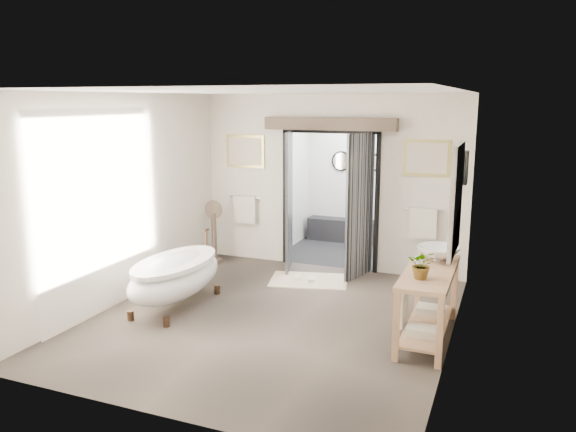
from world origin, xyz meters
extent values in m
plane|color=brown|center=(0.00, 0.00, 0.00)|extent=(5.00, 5.00, 0.00)
cube|color=silver|center=(0.00, -2.50, 1.45)|extent=(4.50, 0.02, 2.90)
cube|color=silver|center=(-2.25, 0.00, 1.45)|extent=(0.02, 5.00, 2.90)
cube|color=silver|center=(2.25, 0.00, 1.45)|extent=(0.02, 5.00, 2.90)
cube|color=silver|center=(-1.52, 2.50, 1.45)|extent=(1.45, 0.02, 2.90)
cube|color=silver|center=(1.52, 2.50, 1.45)|extent=(1.45, 0.02, 2.90)
cube|color=silver|center=(0.00, 2.50, 2.60)|extent=(1.60, 0.02, 0.60)
cube|color=white|center=(0.00, 0.00, 2.90)|extent=(4.50, 5.00, 0.02)
cube|color=silver|center=(-2.20, -0.60, 1.35)|extent=(0.02, 2.20, 2.70)
cube|color=gray|center=(2.23, 0.12, 1.70)|extent=(0.05, 0.95, 1.25)
cube|color=silver|center=(2.19, 0.12, 1.70)|extent=(0.01, 0.80, 1.10)
cube|color=black|center=(2.13, 1.55, 1.90)|extent=(0.20, 0.20, 0.45)
sphere|color=#FFCC8C|center=(2.13, 1.55, 1.90)|extent=(0.10, 0.10, 0.10)
cube|color=black|center=(0.00, 3.50, 0.01)|extent=(2.20, 2.00, 0.01)
cube|color=white|center=(0.00, 3.50, 2.50)|extent=(2.20, 2.00, 0.02)
cube|color=white|center=(0.00, 4.50, 1.25)|extent=(2.20, 0.02, 2.50)
cube|color=white|center=(-1.10, 3.50, 1.25)|extent=(0.02, 2.00, 2.50)
cube|color=white|center=(1.10, 3.50, 1.25)|extent=(0.02, 2.00, 2.50)
cube|color=black|center=(0.00, 4.32, 0.23)|extent=(2.00, 0.35, 0.45)
cylinder|color=silver|center=(-0.40, 4.47, 1.60)|extent=(0.40, 0.03, 0.40)
cylinder|color=silver|center=(0.40, 4.47, 1.60)|extent=(0.40, 0.03, 0.40)
cube|color=black|center=(-0.80, 2.50, 1.15)|extent=(0.07, 0.10, 2.30)
cube|color=black|center=(0.80, 2.50, 1.15)|extent=(0.07, 0.10, 2.30)
cube|color=black|center=(0.00, 2.50, 2.30)|extent=(1.67, 0.10, 0.07)
cube|color=black|center=(-0.60, 2.15, 1.15)|extent=(0.26, 0.78, 2.30)
cube|color=black|center=(0.60, 2.15, 1.15)|extent=(0.26, 0.78, 2.30)
cube|color=brown|center=(0.00, 2.40, 2.42)|extent=(2.20, 0.20, 0.20)
cube|color=tan|center=(-1.55, 2.48, 1.92)|extent=(0.72, 0.03, 0.57)
cube|color=silver|center=(-1.55, 2.46, 1.92)|extent=(0.62, 0.01, 0.47)
cube|color=tan|center=(1.55, 2.48, 1.92)|extent=(0.72, 0.03, 0.57)
cube|color=silver|center=(1.55, 2.46, 1.92)|extent=(0.62, 0.01, 0.47)
cylinder|color=silver|center=(-1.55, 2.44, 1.12)|extent=(0.60, 0.02, 0.02)
cube|color=white|center=(-1.55, 2.42, 0.90)|extent=(0.42, 0.08, 0.48)
cylinder|color=silver|center=(1.55, 2.44, 1.12)|extent=(0.60, 0.02, 0.02)
cube|color=white|center=(1.55, 2.42, 0.90)|extent=(0.42, 0.08, 0.48)
cylinder|color=#412B1D|center=(-1.66, -0.74, 0.07)|extent=(0.09, 0.09, 0.13)
cylinder|color=#412B1D|center=(-1.11, -0.74, 0.07)|extent=(0.09, 0.09, 0.13)
cylinder|color=#412B1D|center=(-1.66, 0.57, 0.07)|extent=(0.09, 0.09, 0.13)
cylinder|color=#412B1D|center=(-1.11, 0.57, 0.07)|extent=(0.09, 0.09, 0.13)
ellipsoid|color=white|center=(-1.38, -0.09, 0.43)|extent=(0.83, 1.86, 0.59)
cylinder|color=#412B1D|center=(-1.38, 0.77, 0.79)|extent=(0.03, 0.03, 0.24)
cube|color=tan|center=(1.75, -0.62, 0.42)|extent=(0.07, 0.07, 0.85)
cube|color=tan|center=(2.21, -0.62, 0.42)|extent=(0.07, 0.07, 0.85)
cube|color=tan|center=(1.75, 0.86, 0.42)|extent=(0.07, 0.07, 0.85)
cube|color=tan|center=(2.21, 0.86, 0.42)|extent=(0.07, 0.07, 0.85)
cube|color=tan|center=(1.98, 0.12, 0.82)|extent=(0.55, 1.60, 0.05)
cube|color=tan|center=(1.98, 0.12, 0.16)|extent=(0.45, 1.50, 0.03)
cylinder|color=silver|center=(1.71, 0.12, 0.60)|extent=(0.02, 1.40, 0.02)
cube|color=white|center=(1.71, -0.03, 0.40)|extent=(0.06, 0.34, 0.42)
cube|color=white|center=(1.98, -0.23, 0.23)|extent=(0.35, 0.25, 0.10)
cube|color=white|center=(1.98, 0.47, 0.23)|extent=(0.35, 0.25, 0.10)
cube|color=brown|center=(-1.94, 1.98, 0.04)|extent=(0.21, 0.21, 0.08)
cylinder|color=brown|center=(-1.94, 1.98, 0.48)|extent=(0.09, 0.09, 0.82)
cylinder|color=silver|center=(-1.94, 2.00, 0.95)|extent=(0.29, 0.02, 0.29)
cylinder|color=brown|center=(-1.94, 1.99, 0.95)|extent=(0.33, 0.01, 0.33)
cube|color=beige|center=(-0.06, 1.65, 0.01)|extent=(1.36, 1.06, 0.01)
cube|color=silver|center=(-0.26, 1.65, 0.04)|extent=(0.18, 0.26, 0.05)
cube|color=silver|center=(-0.03, 1.65, 0.04)|extent=(0.18, 0.26, 0.05)
imported|color=white|center=(2.01, 0.55, 0.94)|extent=(0.65, 0.65, 0.18)
imported|color=gray|center=(1.94, -0.25, 1.02)|extent=(0.31, 0.27, 0.33)
imported|color=gray|center=(1.83, 0.21, 0.94)|extent=(0.08, 0.08, 0.18)
imported|color=gray|center=(1.89, 0.82, 0.94)|extent=(0.15, 0.15, 0.17)
camera|label=1|loc=(2.77, -6.33, 2.79)|focal=35.00mm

